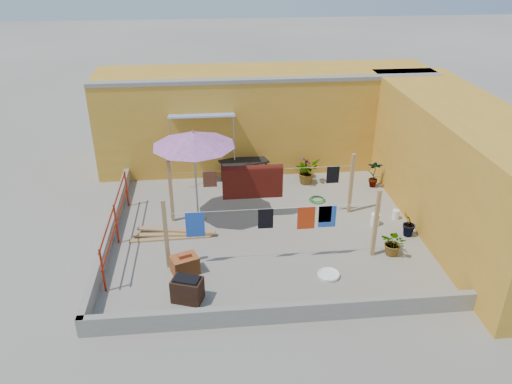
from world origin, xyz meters
TOP-DOWN VIEW (x-y plane):
  - ground at (0.00, 0.00)m, footprint 80.00×80.00m
  - wall_back at (0.50, 4.69)m, footprint 11.00×3.27m
  - wall_right at (5.20, 0.00)m, footprint 2.40×9.00m
  - parapet_front at (0.00, -3.58)m, footprint 8.30×0.16m
  - parapet_left at (-4.08, 0.00)m, footprint 0.16×7.30m
  - red_railing at (-3.85, -0.20)m, footprint 0.05×4.20m
  - clothesline_rig at (-0.21, 0.52)m, footprint 5.09×2.35m
  - patio_umbrella at (-1.81, 0.81)m, footprint 2.31×2.31m
  - outdoor_table at (-0.33, 3.20)m, footprint 1.63×1.16m
  - brick_stack at (-2.10, -1.69)m, footprint 0.72×0.63m
  - lumber_pile at (-2.46, -0.05)m, footprint 2.26×0.62m
  - brazier at (-2.02, -2.69)m, footprint 0.75×0.62m
  - white_basin at (1.22, -2.17)m, footprint 0.52×0.52m
  - water_jug_a at (3.02, 0.01)m, footprint 0.24×0.24m
  - water_jug_b at (3.70, 0.28)m, footprint 0.20×0.20m
  - green_hose at (1.75, 1.57)m, footprint 0.50×0.50m
  - plant_back_a at (1.64, 2.81)m, footprint 0.98×0.96m
  - plant_back_b at (1.70, 3.20)m, footprint 0.41×0.41m
  - plant_right_a at (3.70, 2.32)m, footprint 0.56×0.46m
  - plant_right_b at (3.68, -0.64)m, footprint 0.53×0.52m
  - plant_right_c at (3.02, -1.44)m, footprint 0.79×0.78m

SIDE VIEW (x-z plane):
  - ground at x=0.00m, z-range 0.00..0.00m
  - green_hose at x=1.75m, z-range 0.00..0.07m
  - white_basin at x=1.22m, z-range 0.00..0.09m
  - lumber_pile at x=-2.46m, z-range 0.00..0.14m
  - water_jug_b at x=3.70m, z-range -0.02..0.29m
  - water_jug_a at x=3.02m, z-range -0.02..0.36m
  - parapet_front at x=0.00m, z-range 0.00..0.44m
  - parapet_left at x=-4.08m, z-range 0.00..0.44m
  - brick_stack at x=-2.10m, z-range -0.04..0.49m
  - brazier at x=-2.02m, z-range -0.01..0.57m
  - plant_right_c at x=3.02m, z-range 0.00..0.67m
  - plant_back_b at x=1.70m, z-range 0.00..0.69m
  - plant_right_b at x=3.68m, z-range 0.00..0.75m
  - plant_back_a at x=1.64m, z-range 0.00..0.82m
  - plant_right_a at x=3.70m, z-range 0.00..0.91m
  - outdoor_table at x=-0.33m, z-range 0.28..0.97m
  - red_railing at x=-3.85m, z-range 0.17..1.27m
  - clothesline_rig at x=-0.21m, z-range 0.15..1.95m
  - wall_right at x=5.20m, z-range 0.00..3.20m
  - wall_back at x=0.50m, z-range 0.00..3.21m
  - patio_umbrella at x=-1.81m, z-range 1.05..3.68m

